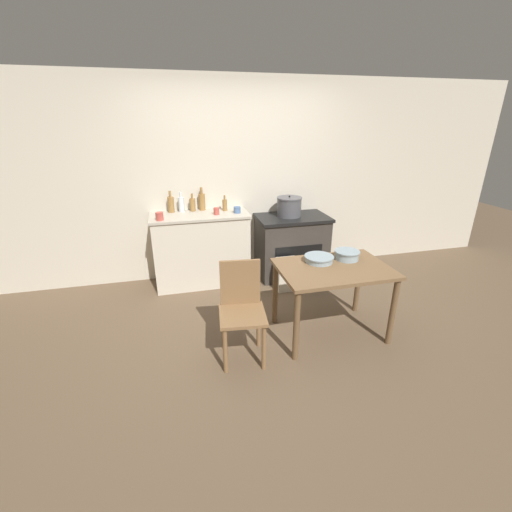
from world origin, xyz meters
name	(u,v)px	position (x,y,z in m)	size (l,w,h in m)	color
ground_plane	(269,329)	(0.00, 0.00, 0.00)	(14.00, 14.00, 0.00)	brown
wall_back	(237,181)	(0.00, 1.58, 1.27)	(8.00, 0.07, 2.55)	beige
counter_cabinet	(202,249)	(-0.54, 1.29, 0.47)	(1.21, 0.55, 0.94)	beige
stove	(291,246)	(0.68, 1.26, 0.42)	(0.95, 0.62, 0.84)	#38332D
work_table	(333,277)	(0.58, -0.19, 0.62)	(1.06, 0.73, 0.73)	brown
chair	(242,308)	(-0.35, -0.32, 0.49)	(0.44, 0.44, 0.89)	olive
flour_sack	(287,274)	(0.47, 0.81, 0.21)	(0.25, 0.18, 0.42)	beige
stock_pot	(289,207)	(0.63, 1.28, 0.96)	(0.33, 0.33, 0.28)	#4C4C51
mixing_bowl_large	(347,255)	(0.79, -0.04, 0.78)	(0.25, 0.25, 0.09)	#93A8B2
mixing_bowl_small	(319,258)	(0.49, -0.03, 0.76)	(0.29, 0.29, 0.06)	#93A8B2
bottle_far_left	(202,201)	(-0.48, 1.48, 1.05)	(0.08, 0.08, 0.29)	olive
bottle_left	(181,204)	(-0.75, 1.46, 1.04)	(0.07, 0.07, 0.26)	silver
bottle_mid_left	(192,204)	(-0.61, 1.46, 1.02)	(0.07, 0.07, 0.23)	olive
bottle_center_left	(171,204)	(-0.87, 1.46, 1.04)	(0.08, 0.08, 0.27)	olive
bottle_center	(225,205)	(-0.20, 1.38, 1.01)	(0.06, 0.06, 0.20)	olive
cup_center_right	(216,211)	(-0.34, 1.22, 0.98)	(0.07, 0.07, 0.09)	#B74C42
cup_mid_right	(237,210)	(-0.07, 1.23, 0.98)	(0.09, 0.09, 0.08)	#4C6B99
cup_right	(160,216)	(-1.02, 1.12, 0.98)	(0.09, 0.09, 0.09)	#B74C42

